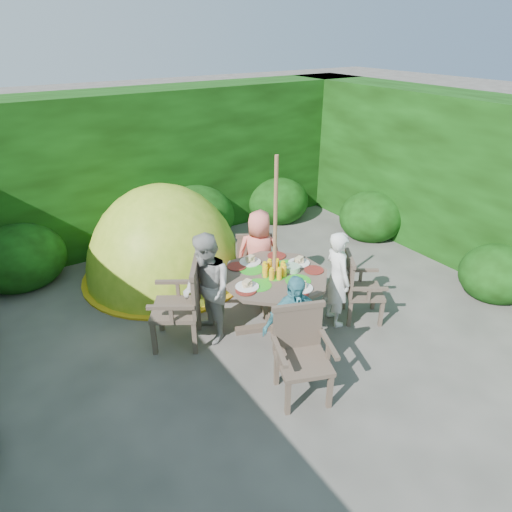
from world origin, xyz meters
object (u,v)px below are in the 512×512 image
garden_chair_right (358,287)px  child_front (293,326)px  patio_table (274,284)px  garden_chair_left (183,303)px  dome_tent (167,275)px  garden_chair_back (254,258)px  garden_chair_front (301,352)px  child_left (207,289)px  child_right (337,279)px  child_back (259,255)px  parasol_pole (275,250)px

garden_chair_right → child_front: bearing=138.4°
patio_table → garden_chair_left: size_ratio=1.70×
dome_tent → garden_chair_back: bearing=-29.2°
garden_chair_back → garden_chair_front: (-0.75, -2.07, 0.04)m
garden_chair_right → garden_chair_left: (-2.08, 0.73, 0.08)m
garden_chair_right → child_left: (-1.79, 0.64, 0.22)m
patio_table → garden_chair_front: (-0.38, -1.03, -0.16)m
child_front → dome_tent: size_ratio=0.42×
child_right → child_back: child_back is taller
parasol_pole → garden_chair_front: (-0.38, -1.03, -0.61)m
parasol_pole → child_left: (-0.75, 0.28, -0.42)m
child_right → child_left: bearing=80.7°
garden_chair_right → garden_chair_back: garden_chair_right is taller
patio_table → dome_tent: size_ratio=0.60×
garden_chair_left → child_back: bearing=138.1°
garden_chair_right → child_right: (-0.29, 0.09, 0.17)m
garden_chair_back → garden_chair_right: bearing=145.2°
garden_chair_right → dome_tent: size_ratio=0.30×
child_back → patio_table: bearing=109.9°
garden_chair_back → child_back: bearing=101.8°
parasol_pole → garden_chair_left: bearing=160.7°
patio_table → child_right: size_ratio=1.37×
child_left → child_back: child_left is taller
parasol_pole → dome_tent: (-0.59, 2.00, -1.10)m
garden_chair_left → child_back: (1.31, 0.39, 0.10)m
child_right → child_left: size_ratio=0.92×
parasol_pole → dome_tent: size_ratio=0.77×
patio_table → child_right: child_right is taller
garden_chair_back → child_back: (-0.09, -0.29, 0.18)m
garden_chair_back → garden_chair_front: size_ratio=0.91×
garden_chair_right → child_front: (-1.32, -0.38, 0.14)m
garden_chair_right → garden_chair_front: garden_chair_front is taller
parasol_pole → child_front: size_ratio=1.85×
parasol_pole → child_back: (0.28, 0.75, -0.47)m
garden_chair_right → child_back: size_ratio=0.67×
garden_chair_back → child_front: size_ratio=0.71×
dome_tent → patio_table: bearing=-57.7°
garden_chair_back → dome_tent: dome_tent is taller
garden_chair_back → child_left: bearing=64.1°
garden_chair_right → patio_table: bearing=102.8°
parasol_pole → garden_chair_left: parasol_pole is taller
garden_chair_left → child_back: child_back is taller
garden_chair_right → garden_chair_left: garden_chair_left is taller
garden_chair_left → parasol_pole: bearing=102.2°
child_back → dome_tent: (-0.87, 1.25, -0.63)m
garden_chair_right → child_right: 0.35m
child_left → child_front: (0.47, -1.03, -0.08)m
patio_table → parasol_pole: size_ratio=0.77×
garden_chair_back → garden_chair_front: bearing=99.8°
dome_tent → garden_chair_right: bearing=-39.7°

